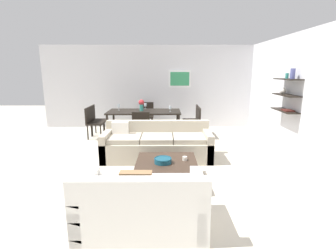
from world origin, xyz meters
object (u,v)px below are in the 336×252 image
at_px(dining_chair_right_near, 195,121).
at_px(wine_glass_head, 145,105).
at_px(loveseat_white, 142,205).
at_px(coffee_table, 166,172).
at_px(sofa_beige, 157,145).
at_px(decorative_bowl, 163,160).
at_px(dining_chair_left_far, 96,118).
at_px(dining_table, 144,113).
at_px(dining_chair_head, 147,114).
at_px(wine_glass_left_far, 119,106).
at_px(dining_chair_left_near, 92,121).
at_px(wine_glass_right_near, 170,108).
at_px(candle_jar, 185,158).
at_px(centerpiece_vase, 141,104).
at_px(dining_chair_foot, 141,126).
at_px(dining_chair_right_far, 193,118).

relative_size(dining_chair_right_near, wine_glass_head, 5.19).
bearing_deg(loveseat_white, coffee_table, 76.70).
xyz_separation_m(sofa_beige, decorative_bowl, (0.15, -1.33, 0.14)).
distance_m(decorative_bowl, dining_chair_left_far, 4.02).
bearing_deg(loveseat_white, dining_table, 94.39).
bearing_deg(dining_chair_head, wine_glass_left_far, -133.93).
bearing_deg(sofa_beige, wine_glass_head, 100.34).
xyz_separation_m(dining_chair_right_near, dining_chair_left_near, (-2.89, 0.00, 0.00)).
xyz_separation_m(wine_glass_right_near, wine_glass_head, (-0.75, 0.55, 0.01)).
height_order(sofa_beige, dining_chair_head, dining_chair_head).
bearing_deg(dining_chair_right_near, candle_jar, -99.74).
relative_size(coffee_table, dining_chair_left_near, 1.17).
xyz_separation_m(sofa_beige, dining_chair_left_near, (-1.88, 1.69, 0.21)).
bearing_deg(loveseat_white, dining_chair_left_far, 110.99).
height_order(dining_table, centerpiece_vase, centerpiece_vase).
xyz_separation_m(candle_jar, dining_table, (-0.95, 3.12, 0.27)).
xyz_separation_m(loveseat_white, candle_jar, (0.61, 1.31, 0.12)).
height_order(sofa_beige, dining_chair_right_near, dining_chair_right_near).
bearing_deg(loveseat_white, dining_chair_foot, 95.50).
xyz_separation_m(decorative_bowl, dining_chair_head, (-0.58, 4.15, 0.08)).
xyz_separation_m(dining_chair_left_near, dining_chair_foot, (1.45, -0.68, 0.00)).
bearing_deg(dining_table, dining_chair_right_far, 8.69).
relative_size(sofa_beige, dining_chair_foot, 2.64).
distance_m(coffee_table, centerpiece_vase, 3.40).
bearing_deg(wine_glass_right_near, decorative_bowl, -93.12).
xyz_separation_m(loveseat_white, dining_chair_right_far, (1.11, 4.66, 0.21)).
height_order(candle_jar, dining_chair_left_near, dining_chair_left_near).
height_order(decorative_bowl, dining_chair_left_far, dining_chair_left_far).
xyz_separation_m(dining_chair_left_near, wine_glass_head, (1.45, 0.65, 0.36)).
distance_m(dining_table, dining_chair_head, 0.92).
relative_size(coffee_table, dining_table, 0.49).
relative_size(dining_chair_right_near, centerpiece_vase, 2.72).
xyz_separation_m(sofa_beige, dining_table, (-0.43, 1.92, 0.40)).
height_order(dining_chair_foot, wine_glass_left_far, wine_glass_left_far).
relative_size(sofa_beige, dining_chair_left_far, 2.64).
distance_m(dining_table, dining_chair_right_far, 1.48).
distance_m(sofa_beige, dining_chair_head, 2.86).
distance_m(decorative_bowl, wine_glass_right_near, 3.16).
bearing_deg(decorative_bowl, loveseat_white, -101.28).
bearing_deg(loveseat_white, sofa_beige, 88.01).
distance_m(loveseat_white, wine_glass_head, 4.92).
xyz_separation_m(sofa_beige, centerpiece_vase, (-0.51, 1.97, 0.65)).
bearing_deg(candle_jar, dining_chair_left_near, 129.55).
height_order(sofa_beige, wine_glass_right_near, wine_glass_right_near).
height_order(wine_glass_left_far, centerpiece_vase, centerpiece_vase).
bearing_deg(loveseat_white, wine_glass_head, 94.00).
bearing_deg(wine_glass_right_near, dining_chair_left_near, -177.40).
height_order(loveseat_white, dining_chair_right_far, dining_chair_right_far).
height_order(dining_table, dining_chair_right_far, dining_chair_right_far).
xyz_separation_m(dining_chair_right_far, wine_glass_left_far, (-2.20, -0.10, 0.38)).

